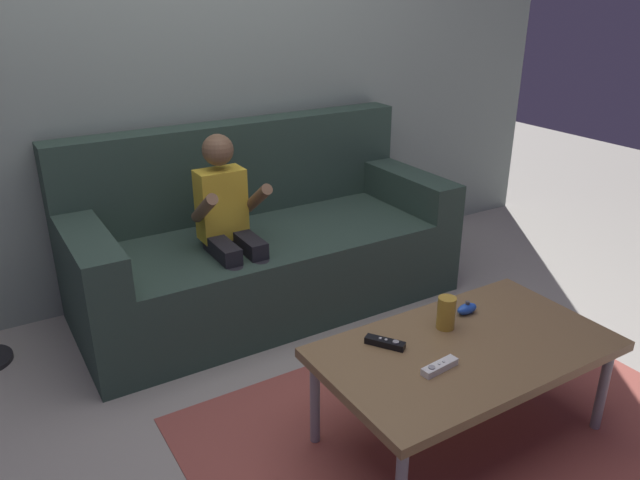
{
  "coord_description": "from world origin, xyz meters",
  "views": [
    {
      "loc": [
        -1.03,
        -1.57,
        1.54
      ],
      "look_at": [
        0.15,
        0.38,
        0.58
      ],
      "focal_mm": 34.42,
      "sensor_mm": 36.0,
      "label": 1
    }
  ],
  "objects_px": {
    "game_remote_white_near_edge": "(440,367)",
    "soda_can": "(446,313)",
    "game_remote_black_far_corner": "(385,343)",
    "couch": "(262,246)",
    "person_seated_on_couch": "(230,224)",
    "nunchuk_blue": "(467,309)",
    "coffee_table": "(466,353)"
  },
  "relations": [
    {
      "from": "game_remote_white_near_edge",
      "to": "couch",
      "type": "bearing_deg",
      "value": 88.07
    },
    {
      "from": "person_seated_on_couch",
      "to": "coffee_table",
      "type": "relative_size",
      "value": 0.9
    },
    {
      "from": "nunchuk_blue",
      "to": "couch",
      "type": "bearing_deg",
      "value": 103.92
    },
    {
      "from": "couch",
      "to": "soda_can",
      "type": "relative_size",
      "value": 15.45
    },
    {
      "from": "couch",
      "to": "person_seated_on_couch",
      "type": "xyz_separation_m",
      "value": [
        -0.24,
        -0.18,
        0.23
      ]
    },
    {
      "from": "soda_can",
      "to": "nunchuk_blue",
      "type": "bearing_deg",
      "value": 13.98
    },
    {
      "from": "game_remote_white_near_edge",
      "to": "soda_can",
      "type": "height_order",
      "value": "soda_can"
    },
    {
      "from": "game_remote_black_far_corner",
      "to": "soda_can",
      "type": "bearing_deg",
      "value": -3.47
    },
    {
      "from": "person_seated_on_couch",
      "to": "game_remote_black_far_corner",
      "type": "distance_m",
      "value": 1.02
    },
    {
      "from": "couch",
      "to": "coffee_table",
      "type": "distance_m",
      "value": 1.33
    },
    {
      "from": "game_remote_white_near_edge",
      "to": "soda_can",
      "type": "relative_size",
      "value": 1.17
    },
    {
      "from": "coffee_table",
      "to": "game_remote_white_near_edge",
      "type": "xyz_separation_m",
      "value": [
        -0.18,
        -0.06,
        0.04
      ]
    },
    {
      "from": "nunchuk_blue",
      "to": "soda_can",
      "type": "bearing_deg",
      "value": -166.02
    },
    {
      "from": "game_remote_white_near_edge",
      "to": "soda_can",
      "type": "distance_m",
      "value": 0.28
    },
    {
      "from": "game_remote_white_near_edge",
      "to": "nunchuk_blue",
      "type": "distance_m",
      "value": 0.4
    },
    {
      "from": "game_remote_white_near_edge",
      "to": "nunchuk_blue",
      "type": "bearing_deg",
      "value": 33.88
    },
    {
      "from": "person_seated_on_couch",
      "to": "nunchuk_blue",
      "type": "xyz_separation_m",
      "value": [
        0.53,
        -0.98,
        -0.13
      ]
    },
    {
      "from": "couch",
      "to": "soda_can",
      "type": "distance_m",
      "value": 1.22
    },
    {
      "from": "couch",
      "to": "coffee_table",
      "type": "height_order",
      "value": "couch"
    },
    {
      "from": "nunchuk_blue",
      "to": "game_remote_black_far_corner",
      "type": "height_order",
      "value": "nunchuk_blue"
    },
    {
      "from": "game_remote_white_near_edge",
      "to": "game_remote_black_far_corner",
      "type": "height_order",
      "value": "same"
    },
    {
      "from": "couch",
      "to": "game_remote_black_far_corner",
      "type": "relative_size",
      "value": 13.8
    },
    {
      "from": "person_seated_on_couch",
      "to": "soda_can",
      "type": "bearing_deg",
      "value": -68.87
    },
    {
      "from": "person_seated_on_couch",
      "to": "game_remote_black_far_corner",
      "type": "relative_size",
      "value": 6.79
    },
    {
      "from": "person_seated_on_couch",
      "to": "couch",
      "type": "bearing_deg",
      "value": 36.75
    },
    {
      "from": "couch",
      "to": "game_remote_white_near_edge",
      "type": "bearing_deg",
      "value": -91.93
    },
    {
      "from": "person_seated_on_couch",
      "to": "game_remote_black_far_corner",
      "type": "height_order",
      "value": "person_seated_on_couch"
    },
    {
      "from": "couch",
      "to": "soda_can",
      "type": "height_order",
      "value": "couch"
    },
    {
      "from": "nunchuk_blue",
      "to": "game_remote_black_far_corner",
      "type": "xyz_separation_m",
      "value": [
        -0.4,
        -0.02,
        -0.01
      ]
    },
    {
      "from": "couch",
      "to": "coffee_table",
      "type": "xyz_separation_m",
      "value": [
        0.13,
        -1.33,
        0.05
      ]
    },
    {
      "from": "couch",
      "to": "soda_can",
      "type": "xyz_separation_m",
      "value": [
        0.15,
        -1.2,
        0.14
      ]
    },
    {
      "from": "game_remote_white_near_edge",
      "to": "game_remote_black_far_corner",
      "type": "bearing_deg",
      "value": 107.16
    }
  ]
}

